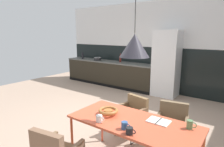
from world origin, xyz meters
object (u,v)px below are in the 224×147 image
Objects in this scene: mug_tall_blue at (190,124)px; mug_wide_latte at (130,131)px; dining_table at (133,124)px; mug_dark_espresso at (99,119)px; refrigerator_column at (166,64)px; armchair_near_window at (133,110)px; armchair_by_stool at (172,121)px; bottle_oil_tall at (83,56)px; bottle_spice_small at (120,59)px; mug_short_terracotta at (125,125)px; fruit_bowl at (108,111)px; open_book at (159,121)px; cooking_pot at (98,59)px; pendant_lamp_over_table_near at (135,45)px.

mug_wide_latte is at bearing -134.07° from mug_tall_blue.
dining_table is 0.46m from mug_dark_espresso.
mug_dark_espresso reaches higher than dining_table.
mug_tall_blue is (1.56, -3.32, -0.20)m from refrigerator_column.
armchair_near_window is 0.95× the size of armchair_by_stool.
bottle_spice_small is (1.69, 0.21, -0.01)m from bottle_oil_tall.
mug_short_terracotta is (-0.23, -1.08, 0.29)m from armchair_by_stool.
armchair_near_window is at bearing -81.46° from refrigerator_column.
mug_short_terracotta is at bearing -27.95° from fruit_bowl.
armchair_by_stool is 5.27m from bottle_oil_tall.
bottle_oil_tall is at bearing -40.79° from armchair_by_stool.
bottle_spice_small is at bearing -40.11° from armchair_near_window.
mug_wide_latte is (0.54, -0.29, -0.01)m from fruit_bowl.
open_book reaches higher than dining_table.
cooking_pot is (-3.67, 3.74, 0.16)m from mug_wide_latte.
fruit_bowl is at bearing -47.69° from cooking_pot.
pendant_lamp_over_table_near reaches higher than mug_tall_blue.
mug_dark_espresso is (-0.61, -1.12, 0.29)m from armchair_by_stool.
mug_short_terracotta reaches higher than armchair_by_stool.
refrigerator_column reaches higher than armchair_near_window.
refrigerator_column is 2.77m from armchair_near_window.
dining_table is at bearing 131.84° from armchair_near_window.
mug_wide_latte reaches higher than armchair_by_stool.
mug_wide_latte reaches higher than open_book.
cooking_pot is 0.77m from bottle_oil_tall.
bottle_oil_tall reaches higher than fruit_bowl.
armchair_near_window is 0.93m from fruit_bowl.
mug_short_terracotta is (0.51, -1.10, 0.31)m from armchair_near_window.
cooking_pot is at bearing 1.63° from bottle_oil_tall.
fruit_bowl reaches higher than armchair_by_stool.
bottle_spice_small is at bearing 120.25° from mug_dark_espresso.
open_book is at bearing 17.14° from fruit_bowl.
armchair_by_stool is at bearing 91.99° from open_book.
mug_short_terracotta is (-0.26, -0.44, 0.04)m from open_book.
mug_tall_blue is 0.10× the size of pendant_lamp_over_table_near.
open_book is 0.93× the size of bottle_spice_small.
pendant_lamp_over_table_near reaches higher than cooking_pot.
bottle_spice_small reaches higher than armchair_by_stool.
mug_dark_espresso is 4.89m from cooking_pot.
fruit_bowl is 1.08× the size of cooking_pot.
fruit_bowl is at bearing -58.57° from bottle_spice_small.
mug_dark_espresso reaches higher than armchair_by_stool.
pendant_lamp_over_table_near reaches higher than fruit_bowl.
bottle_oil_tall is (-4.31, 3.41, 0.32)m from dining_table.
cooking_pot is (-3.54, 3.43, 0.25)m from dining_table.
mug_wide_latte is 1.02m from pendant_lamp_over_table_near.
fruit_bowl is at bearing 41.05° from armchair_by_stool.
dining_table reaches higher than armchair_near_window.
fruit_bowl is 1.10m from mug_tall_blue.
bottle_oil_tall reaches higher than dining_table.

